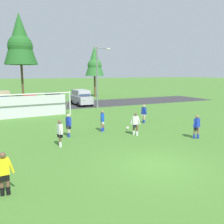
{
  "coord_description": "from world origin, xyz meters",
  "views": [
    {
      "loc": [
        -6.61,
        -8.97,
        4.43
      ],
      "look_at": [
        1.1,
        7.24,
        1.51
      ],
      "focal_mm": 38.23,
      "sensor_mm": 36.0,
      "label": 1
    }
  ],
  "objects_px": {
    "soccer_ball": "(128,128)",
    "parked_car_slot_left": "(30,101)",
    "soccer_goal": "(33,105)",
    "player_midfield_center": "(102,121)",
    "referee": "(4,174)",
    "street_lamp": "(98,77)",
    "player_winger_left": "(60,133)",
    "parked_car_slot_center": "(81,97)",
    "player_striker_near": "(69,125)",
    "player_winger_right": "(197,127)",
    "player_defender_far": "(135,124)",
    "parked_car_slot_far_left": "(3,99)",
    "player_trailing_back": "(144,114)",
    "parked_car_slot_center_left": "(53,99)"
  },
  "relations": [
    {
      "from": "player_winger_right",
      "to": "street_lamp",
      "type": "height_order",
      "value": "street_lamp"
    },
    {
      "from": "player_midfield_center",
      "to": "player_trailing_back",
      "type": "height_order",
      "value": "same"
    },
    {
      "from": "player_defender_far",
      "to": "player_trailing_back",
      "type": "relative_size",
      "value": 1.0
    },
    {
      "from": "player_winger_left",
      "to": "parked_car_slot_left",
      "type": "distance_m",
      "value": 17.88
    },
    {
      "from": "player_defender_far",
      "to": "soccer_ball",
      "type": "bearing_deg",
      "value": 78.81
    },
    {
      "from": "referee",
      "to": "player_midfield_center",
      "type": "height_order",
      "value": "same"
    },
    {
      "from": "soccer_ball",
      "to": "player_winger_right",
      "type": "height_order",
      "value": "player_winger_right"
    },
    {
      "from": "soccer_goal",
      "to": "parked_car_slot_far_left",
      "type": "distance_m",
      "value": 8.9
    },
    {
      "from": "referee",
      "to": "parked_car_slot_left",
      "type": "height_order",
      "value": "parked_car_slot_left"
    },
    {
      "from": "referee",
      "to": "parked_car_slot_center_left",
      "type": "relative_size",
      "value": 0.38
    },
    {
      "from": "player_striker_near",
      "to": "player_winger_right",
      "type": "bearing_deg",
      "value": -28.24
    },
    {
      "from": "player_defender_far",
      "to": "player_winger_right",
      "type": "bearing_deg",
      "value": -37.86
    },
    {
      "from": "soccer_ball",
      "to": "parked_car_slot_far_left",
      "type": "xyz_separation_m",
      "value": [
        -8.74,
        17.29,
        1.0
      ]
    },
    {
      "from": "soccer_goal",
      "to": "parked_car_slot_center",
      "type": "distance_m",
      "value": 10.1
    },
    {
      "from": "soccer_goal",
      "to": "parked_car_slot_center_left",
      "type": "bearing_deg",
      "value": 66.55
    },
    {
      "from": "player_trailing_back",
      "to": "parked_car_slot_far_left",
      "type": "bearing_deg",
      "value": 125.83
    },
    {
      "from": "soccer_ball",
      "to": "player_trailing_back",
      "type": "relative_size",
      "value": 0.13
    },
    {
      "from": "soccer_goal",
      "to": "player_midfield_center",
      "type": "xyz_separation_m",
      "value": [
        4.01,
        -8.53,
        -0.47
      ]
    },
    {
      "from": "player_defender_far",
      "to": "player_trailing_back",
      "type": "xyz_separation_m",
      "value": [
        2.93,
        3.41,
        0.0
      ]
    },
    {
      "from": "parked_car_slot_left",
      "to": "parked_car_slot_center_left",
      "type": "bearing_deg",
      "value": 29.0
    },
    {
      "from": "player_striker_near",
      "to": "player_trailing_back",
      "type": "relative_size",
      "value": 1.0
    },
    {
      "from": "player_trailing_back",
      "to": "street_lamp",
      "type": "xyz_separation_m",
      "value": [
        -0.05,
        10.63,
        3.16
      ]
    },
    {
      "from": "referee",
      "to": "parked_car_slot_center",
      "type": "bearing_deg",
      "value": 65.44
    },
    {
      "from": "soccer_ball",
      "to": "parked_car_slot_center_left",
      "type": "height_order",
      "value": "parked_car_slot_center_left"
    },
    {
      "from": "soccer_ball",
      "to": "player_defender_far",
      "type": "relative_size",
      "value": 0.13
    },
    {
      "from": "referee",
      "to": "parked_car_slot_center_left",
      "type": "bearing_deg",
      "value": 74.5
    },
    {
      "from": "soccer_goal",
      "to": "player_striker_near",
      "type": "height_order",
      "value": "soccer_goal"
    },
    {
      "from": "player_defender_far",
      "to": "player_winger_left",
      "type": "bearing_deg",
      "value": -176.11
    },
    {
      "from": "soccer_ball",
      "to": "parked_car_slot_far_left",
      "type": "height_order",
      "value": "parked_car_slot_far_left"
    },
    {
      "from": "soccer_ball",
      "to": "parked_car_slot_left",
      "type": "relative_size",
      "value": 0.05
    },
    {
      "from": "soccer_ball",
      "to": "referee",
      "type": "height_order",
      "value": "referee"
    },
    {
      "from": "soccer_ball",
      "to": "player_winger_right",
      "type": "xyz_separation_m",
      "value": [
        2.96,
        -4.37,
        0.71
      ]
    },
    {
      "from": "player_defender_far",
      "to": "parked_car_slot_left",
      "type": "distance_m",
      "value": 18.27
    },
    {
      "from": "soccer_goal",
      "to": "parked_car_slot_left",
      "type": "height_order",
      "value": "soccer_goal"
    },
    {
      "from": "player_winger_left",
      "to": "parked_car_slot_center",
      "type": "height_order",
      "value": "parked_car_slot_center"
    },
    {
      "from": "player_striker_near",
      "to": "parked_car_slot_center",
      "type": "bearing_deg",
      "value": 68.81
    },
    {
      "from": "player_midfield_center",
      "to": "parked_car_slot_center",
      "type": "height_order",
      "value": "parked_car_slot_center"
    },
    {
      "from": "player_defender_far",
      "to": "parked_car_slot_left",
      "type": "height_order",
      "value": "parked_car_slot_left"
    },
    {
      "from": "referee",
      "to": "street_lamp",
      "type": "relative_size",
      "value": 0.21
    },
    {
      "from": "soccer_ball",
      "to": "soccer_goal",
      "type": "distance_m",
      "value": 10.76
    },
    {
      "from": "parked_car_slot_far_left",
      "to": "parked_car_slot_center",
      "type": "height_order",
      "value": "same"
    },
    {
      "from": "player_winger_left",
      "to": "player_winger_right",
      "type": "relative_size",
      "value": 1.0
    },
    {
      "from": "player_winger_right",
      "to": "soccer_goal",
      "type": "bearing_deg",
      "value": 124.46
    },
    {
      "from": "player_defender_far",
      "to": "player_winger_left",
      "type": "height_order",
      "value": "same"
    },
    {
      "from": "soccer_ball",
      "to": "player_midfield_center",
      "type": "height_order",
      "value": "player_midfield_center"
    },
    {
      "from": "player_striker_near",
      "to": "parked_car_slot_far_left",
      "type": "distance_m",
      "value": 17.9
    },
    {
      "from": "player_winger_left",
      "to": "parked_car_slot_left",
      "type": "height_order",
      "value": "parked_car_slot_left"
    },
    {
      "from": "player_trailing_back",
      "to": "parked_car_slot_far_left",
      "type": "distance_m",
      "value": 19.33
    },
    {
      "from": "player_winger_right",
      "to": "parked_car_slot_left",
      "type": "relative_size",
      "value": 0.39
    },
    {
      "from": "soccer_goal",
      "to": "player_striker_near",
      "type": "relative_size",
      "value": 4.59
    }
  ]
}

